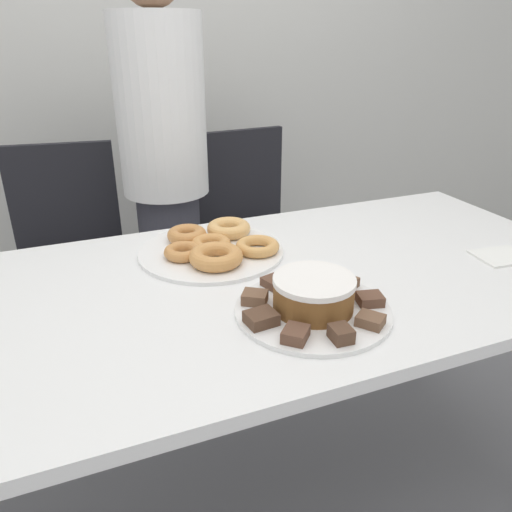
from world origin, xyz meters
TOP-DOWN VIEW (x-y plane):
  - ground_plane at (0.00, 0.00)m, footprint 12.00×12.00m
  - wall_back at (0.00, 1.51)m, footprint 8.00×0.05m
  - table at (0.00, 0.00)m, footprint 1.77×0.82m
  - person_standing at (-0.03, 0.78)m, footprint 0.31×0.31m
  - office_chair_left at (-0.40, 0.85)m, footprint 0.49×0.49m
  - office_chair_right at (0.34, 0.86)m, footprint 0.47×0.47m
  - plate_cake at (0.06, -0.18)m, footprint 0.33×0.33m
  - plate_donuts at (-0.05, 0.19)m, footprint 0.38×0.38m
  - frosted_cake at (0.06, -0.18)m, footprint 0.17×0.17m
  - lamington_0 at (-0.03, -0.27)m, footprint 0.07×0.07m
  - lamington_1 at (0.05, -0.30)m, footprint 0.04×0.05m
  - lamington_2 at (0.13, -0.28)m, footprint 0.06×0.07m
  - lamington_3 at (0.18, -0.21)m, footprint 0.06×0.05m
  - lamington_4 at (0.17, -0.12)m, footprint 0.07×0.06m
  - lamington_5 at (0.11, -0.07)m, footprint 0.06×0.06m
  - lamington_6 at (0.02, -0.06)m, footprint 0.06×0.06m
  - lamington_7 at (-0.05, -0.11)m, footprint 0.07×0.06m
  - lamington_8 at (-0.07, -0.19)m, footprint 0.06×0.06m
  - donut_0 at (-0.05, 0.19)m, footprint 0.10×0.10m
  - donut_1 at (-0.13, 0.17)m, footprint 0.10×0.10m
  - donut_2 at (-0.06, 0.10)m, footprint 0.13×0.13m
  - donut_3 at (0.06, 0.13)m, footprint 0.11×0.11m
  - donut_4 at (0.03, 0.27)m, footprint 0.12×0.12m
  - donut_5 at (-0.09, 0.27)m, footprint 0.11×0.11m
  - napkin at (0.64, -0.12)m, footprint 0.14×0.12m

SIDE VIEW (x-z plane):
  - ground_plane at x=0.00m, z-range 0.00..0.00m
  - office_chair_left at x=-0.40m, z-range -0.02..0.90m
  - office_chair_right at x=0.34m, z-range -0.02..0.90m
  - table at x=0.00m, z-range 0.29..1.04m
  - napkin at x=0.64m, z-range 0.76..0.76m
  - plate_cake at x=0.06m, z-range 0.76..0.77m
  - plate_donuts at x=-0.05m, z-range 0.76..0.77m
  - lamington_6 at x=0.02m, z-range 0.77..0.79m
  - lamington_2 at x=0.13m, z-range 0.77..0.79m
  - lamington_4 at x=0.17m, z-range 0.77..0.79m
  - lamington_3 at x=0.18m, z-range 0.77..0.79m
  - lamington_0 at x=-0.03m, z-range 0.77..0.79m
  - lamington_7 at x=-0.05m, z-range 0.77..0.79m
  - lamington_8 at x=-0.07m, z-range 0.77..0.79m
  - lamington_5 at x=0.11m, z-range 0.77..0.79m
  - lamington_1 at x=0.05m, z-range 0.77..0.79m
  - donut_1 at x=-0.13m, z-range 0.77..0.79m
  - donut_3 at x=0.06m, z-range 0.77..0.79m
  - donut_0 at x=-0.05m, z-range 0.77..0.80m
  - donut_5 at x=-0.09m, z-range 0.77..0.80m
  - donut_4 at x=0.03m, z-range 0.77..0.80m
  - donut_2 at x=-0.06m, z-range 0.77..0.80m
  - frosted_cake at x=0.06m, z-range 0.77..0.84m
  - person_standing at x=-0.03m, z-range 0.05..1.60m
  - wall_back at x=0.00m, z-range 0.00..2.60m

